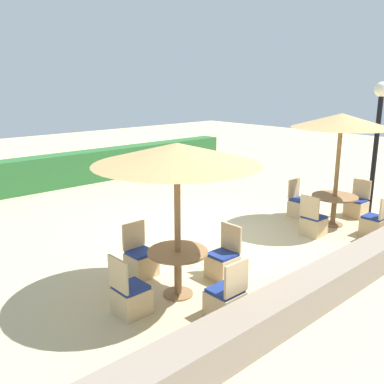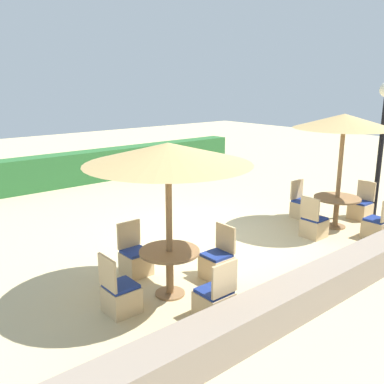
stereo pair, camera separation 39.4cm
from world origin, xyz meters
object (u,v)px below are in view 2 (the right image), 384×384
(lamp_post, at_px, (384,123))
(parasol_front_left, at_px, (168,154))
(patio_chair_front_left_north, at_px, (135,260))
(patio_chair_front_left_east, at_px, (217,263))
(patio_chair_front_right_west, at_px, (314,226))
(patio_chair_front_left_south, at_px, (215,302))
(patio_chair_front_right_south, at_px, (377,227))
(round_table_front_left, at_px, (170,261))
(patio_chair_front_right_east, at_px, (361,208))
(patio_chair_front_right_north, at_px, (302,207))
(patio_chair_front_left_west, at_px, (120,296))
(round_table_front_right, at_px, (337,204))
(parasol_front_right, at_px, (344,122))

(lamp_post, height_order, parasol_front_left, lamp_post)
(parasol_front_left, bearing_deg, patio_chair_front_left_north, 90.47)
(patio_chair_front_left_east, bearing_deg, patio_chair_front_right_west, -88.06)
(patio_chair_front_left_south, bearing_deg, lamp_post, 8.13)
(patio_chair_front_right_west, relative_size, patio_chair_front_right_south, 1.00)
(round_table_front_left, relative_size, patio_chair_front_right_east, 1.03)
(round_table_front_left, bearing_deg, patio_chair_front_left_north, 90.47)
(patio_chair_front_right_east, bearing_deg, patio_chair_front_right_north, 45.87)
(parasol_front_left, xyz_separation_m, patio_chair_front_left_south, (0.06, -0.99, -2.02))
(lamp_post, xyz_separation_m, parasol_front_left, (-6.38, 0.08, -0.07))
(parasol_front_left, xyz_separation_m, patio_chair_front_left_west, (-0.89, 0.03, -2.02))
(patio_chair_front_left_north, distance_m, patio_chair_front_left_south, 1.99)
(round_table_front_right, relative_size, patio_chair_front_right_north, 1.14)
(round_table_front_left, height_order, patio_chair_front_left_south, patio_chair_front_left_south)
(round_table_front_left, relative_size, parasol_front_right, 0.36)
(patio_chair_front_right_west, bearing_deg, patio_chair_front_left_south, -75.14)
(round_table_front_left, xyz_separation_m, patio_chair_front_right_south, (4.97, -0.87, -0.31))
(round_table_front_right, bearing_deg, patio_chair_front_left_south, -167.32)
(lamp_post, relative_size, patio_chair_front_right_south, 3.57)
(patio_chair_front_right_east, height_order, patio_chair_front_right_north, same)
(patio_chair_front_right_west, bearing_deg, patio_chair_front_right_south, 46.23)
(patio_chair_front_left_north, height_order, patio_chair_front_right_west, same)
(parasol_front_left, xyz_separation_m, round_table_front_left, (0.00, 0.00, -1.71))
(round_table_front_left, relative_size, patio_chair_front_left_east, 1.03)
(lamp_post, height_order, patio_chair_front_left_south, lamp_post)
(patio_chair_front_left_south, height_order, patio_chair_front_right_east, same)
(patio_chair_front_right_south, bearing_deg, lamp_post, 29.25)
(patio_chair_front_left_north, relative_size, patio_chair_front_left_south, 1.00)
(parasol_front_right, bearing_deg, lamp_post, -7.98)
(patio_chair_front_left_south, height_order, patio_chair_front_right_south, same)
(patio_chair_front_left_north, height_order, patio_chair_front_right_south, same)
(patio_chair_front_right_west, relative_size, patio_chair_front_right_north, 1.00)
(patio_chair_front_left_north, height_order, parasol_front_right, parasol_front_right)
(lamp_post, height_order, parasol_front_right, lamp_post)
(parasol_front_left, bearing_deg, round_table_front_right, 1.34)
(parasol_front_left, xyz_separation_m, patio_chair_front_right_north, (4.97, 1.07, -2.02))
(patio_chair_front_right_south, xyz_separation_m, patio_chair_front_right_north, (-0.00, 1.94, 0.00))
(round_table_front_right, height_order, patio_chair_front_right_south, patio_chair_front_right_south)
(round_table_front_left, xyz_separation_m, patio_chair_front_right_north, (4.97, 1.07, -0.31))
(round_table_front_right, bearing_deg, parasol_front_left, -178.66)
(patio_chair_front_left_west, distance_m, parasol_front_right, 6.25)
(patio_chair_front_left_west, xyz_separation_m, patio_chair_front_right_north, (5.86, 1.04, 0.00))
(parasol_front_right, xyz_separation_m, patio_chair_front_right_north, (0.01, 0.95, -2.19))
(lamp_post, xyz_separation_m, parasol_front_right, (-1.42, 0.20, 0.10))
(round_table_front_right, bearing_deg, patio_chair_front_right_north, 89.51)
(patio_chair_front_left_north, bearing_deg, patio_chair_front_right_north, -179.21)
(patio_chair_front_left_east, xyz_separation_m, patio_chair_front_right_east, (5.00, 0.11, 0.00))
(lamp_post, bearing_deg, parasol_front_right, 172.02)
(round_table_front_left, relative_size, patio_chair_front_left_west, 1.03)
(patio_chair_front_left_south, distance_m, patio_chair_front_right_east, 6.03)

